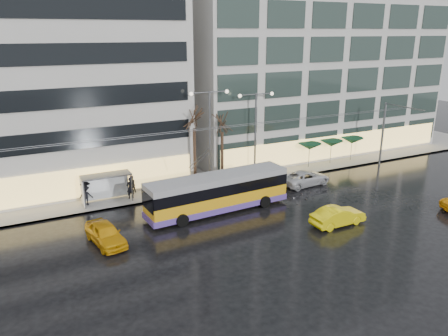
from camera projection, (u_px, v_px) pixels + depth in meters
ground at (247, 233)px, 32.61m from camera, size 140.00×140.00×0.00m
sidewalk at (197, 175)px, 45.38m from camera, size 80.00×10.00×0.15m
kerb at (218, 190)px, 41.16m from camera, size 80.00×0.10×0.15m
building_right at (307, 46)px, 53.16m from camera, size 32.00×14.00×25.00m
trolleybus at (218, 194)px, 36.07m from camera, size 12.43×4.99×5.71m
catenary at (213, 151)px, 38.53m from camera, size 42.24×5.12×7.00m
bus_shelter at (101, 182)px, 37.54m from camera, size 4.20×1.60×2.51m
street_lamp_near at (210, 125)px, 40.88m from camera, size 3.96×0.36×9.03m
street_lamp_far at (256, 123)px, 43.10m from camera, size 3.96×0.36×8.53m
tree_a at (194, 114)px, 40.07m from camera, size 3.20×3.20×8.40m
tree_b at (222, 119)px, 41.74m from camera, size 3.20×3.20×7.70m
parasol_a at (310, 146)px, 47.26m from camera, size 2.50×2.50×2.65m
parasol_b at (331, 143)px, 48.55m from camera, size 2.50×2.50×2.65m
parasol_c at (352, 140)px, 49.83m from camera, size 2.50×2.50×2.65m
taxi_a at (105, 234)px, 30.72m from camera, size 2.52×4.71×1.52m
taxi_b at (338, 216)px, 33.71m from camera, size 4.49×1.62×1.47m
sedan_silver at (305, 178)px, 42.55m from camera, size 5.27×2.71×1.42m
pedestrian_a at (130, 183)px, 38.53m from camera, size 1.04×1.06×2.19m
pedestrian_b at (132, 184)px, 39.97m from camera, size 0.95×0.82×1.66m
pedestrian_c at (86, 193)px, 37.11m from camera, size 1.29×1.07×2.11m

